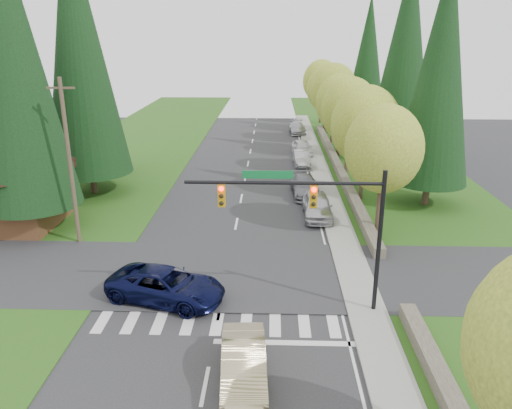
{
  "coord_description": "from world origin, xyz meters",
  "views": [
    {
      "loc": [
        2.39,
        -16.11,
        12.32
      ],
      "look_at": [
        1.47,
        11.46,
        2.8
      ],
      "focal_mm": 35.0,
      "sensor_mm": 36.0,
      "label": 1
    }
  ],
  "objects_px": {
    "suv_navy": "(166,285)",
    "parked_car_b": "(305,186)",
    "sedan_champagne": "(244,364)",
    "parked_car_a": "(317,206)",
    "parked_car_e": "(297,128)",
    "parked_car_c": "(302,158)",
    "parked_car_d": "(302,148)"
  },
  "relations": [
    {
      "from": "parked_car_c",
      "to": "parked_car_d",
      "type": "xyz_separation_m",
      "value": [
        0.33,
        4.47,
        0.07
      ]
    },
    {
      "from": "sedan_champagne",
      "to": "parked_car_a",
      "type": "distance_m",
      "value": 18.19
    },
    {
      "from": "parked_car_a",
      "to": "parked_car_b",
      "type": "bearing_deg",
      "value": 96.27
    },
    {
      "from": "sedan_champagne",
      "to": "parked_car_b",
      "type": "distance_m",
      "value": 23.0
    },
    {
      "from": "sedan_champagne",
      "to": "suv_navy",
      "type": "distance_m",
      "value": 7.15
    },
    {
      "from": "parked_car_b",
      "to": "parked_car_d",
      "type": "distance_m",
      "value": 14.07
    },
    {
      "from": "sedan_champagne",
      "to": "parked_car_e",
      "type": "distance_m",
      "value": 48.73
    },
    {
      "from": "parked_car_a",
      "to": "parked_car_e",
      "type": "bearing_deg",
      "value": 89.93
    },
    {
      "from": "sedan_champagne",
      "to": "parked_car_b",
      "type": "height_order",
      "value": "sedan_champagne"
    },
    {
      "from": "sedan_champagne",
      "to": "parked_car_e",
      "type": "bearing_deg",
      "value": 81.3
    },
    {
      "from": "parked_car_b",
      "to": "parked_car_c",
      "type": "height_order",
      "value": "parked_car_b"
    },
    {
      "from": "parked_car_a",
      "to": "parked_car_b",
      "type": "height_order",
      "value": "parked_car_a"
    },
    {
      "from": "sedan_champagne",
      "to": "suv_navy",
      "type": "bearing_deg",
      "value": 120.96
    },
    {
      "from": "parked_car_e",
      "to": "sedan_champagne",
      "type": "bearing_deg",
      "value": -97.95
    },
    {
      "from": "parked_car_b",
      "to": "parked_car_a",
      "type": "bearing_deg",
      "value": -87.0
    },
    {
      "from": "suv_navy",
      "to": "parked_car_d",
      "type": "relative_size",
      "value": 1.27
    },
    {
      "from": "parked_car_a",
      "to": "parked_car_e",
      "type": "distance_m",
      "value": 30.84
    },
    {
      "from": "sedan_champagne",
      "to": "parked_car_d",
      "type": "bearing_deg",
      "value": 79.74
    },
    {
      "from": "parked_car_a",
      "to": "parked_car_c",
      "type": "distance_m",
      "value": 14.6
    },
    {
      "from": "parked_car_c",
      "to": "parked_car_e",
      "type": "bearing_deg",
      "value": 85.83
    },
    {
      "from": "parked_car_e",
      "to": "suv_navy",
      "type": "bearing_deg",
      "value": -103.97
    },
    {
      "from": "parked_car_a",
      "to": "parked_car_e",
      "type": "xyz_separation_m",
      "value": [
        0.0,
        30.84,
        -0.12
      ]
    },
    {
      "from": "parked_car_c",
      "to": "parked_car_e",
      "type": "xyz_separation_m",
      "value": [
        0.33,
        16.25,
        0.01
      ]
    },
    {
      "from": "suv_navy",
      "to": "parked_car_a",
      "type": "distance_m",
      "value": 14.42
    },
    {
      "from": "sedan_champagne",
      "to": "parked_car_b",
      "type": "xyz_separation_m",
      "value": [
        3.62,
        22.71,
        -0.03
      ]
    },
    {
      "from": "suv_navy",
      "to": "parked_car_c",
      "type": "height_order",
      "value": "suv_navy"
    },
    {
      "from": "parked_car_c",
      "to": "sedan_champagne",
      "type": "bearing_deg",
      "value": -99.82
    },
    {
      "from": "suv_navy",
      "to": "parked_car_b",
      "type": "xyz_separation_m",
      "value": [
        7.69,
        16.84,
        -0.05
      ]
    },
    {
      "from": "parked_car_b",
      "to": "parked_car_c",
      "type": "relative_size",
      "value": 1.21
    },
    {
      "from": "parked_car_b",
      "to": "parked_car_e",
      "type": "bearing_deg",
      "value": 85.43
    },
    {
      "from": "sedan_champagne",
      "to": "suv_navy",
      "type": "relative_size",
      "value": 0.82
    },
    {
      "from": "suv_navy",
      "to": "parked_car_b",
      "type": "bearing_deg",
      "value": -7.51
    }
  ]
}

